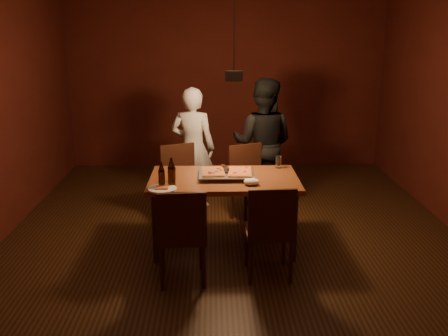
{
  "coord_description": "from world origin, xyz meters",
  "views": [
    {
      "loc": [
        -0.21,
        -5.03,
        2.22
      ],
      "look_at": [
        -0.1,
        -0.2,
        0.85
      ],
      "focal_mm": 40.0,
      "sensor_mm": 36.0,
      "label": 1
    }
  ],
  "objects_px": {
    "pizza_tray": "(226,174)",
    "beer_bottle_a": "(162,174)",
    "plate_slice": "(162,189)",
    "diner_white": "(193,148)",
    "pendant_lamp": "(234,75)",
    "chair_far_left": "(181,176)",
    "chair_near_right": "(270,224)",
    "dining_table": "(224,184)",
    "chair_near_left": "(182,228)",
    "beer_bottle_b": "(172,172)",
    "diner_dark": "(263,144)",
    "chair_far_right": "(249,176)"
  },
  "relations": [
    {
      "from": "beer_bottle_a",
      "to": "pendant_lamp",
      "type": "relative_size",
      "value": 0.22
    },
    {
      "from": "chair_far_right",
      "to": "plate_slice",
      "type": "distance_m",
      "value": 1.47
    },
    {
      "from": "dining_table",
      "to": "chair_near_left",
      "type": "height_order",
      "value": "chair_near_left"
    },
    {
      "from": "diner_white",
      "to": "pendant_lamp",
      "type": "distance_m",
      "value": 1.51
    },
    {
      "from": "chair_far_right",
      "to": "chair_near_left",
      "type": "bearing_deg",
      "value": 42.18
    },
    {
      "from": "chair_near_right",
      "to": "pizza_tray",
      "type": "bearing_deg",
      "value": 113.98
    },
    {
      "from": "pendant_lamp",
      "to": "beer_bottle_a",
      "type": "bearing_deg",
      "value": -145.74
    },
    {
      "from": "plate_slice",
      "to": "pendant_lamp",
      "type": "xyz_separation_m",
      "value": [
        0.69,
        0.58,
        1.0
      ]
    },
    {
      "from": "chair_near_right",
      "to": "chair_near_left",
      "type": "bearing_deg",
      "value": -176.15
    },
    {
      "from": "plate_slice",
      "to": "pendant_lamp",
      "type": "relative_size",
      "value": 0.25
    },
    {
      "from": "chair_far_right",
      "to": "chair_near_right",
      "type": "relative_size",
      "value": 1.14
    },
    {
      "from": "pizza_tray",
      "to": "plate_slice",
      "type": "distance_m",
      "value": 0.74
    },
    {
      "from": "pizza_tray",
      "to": "pendant_lamp",
      "type": "distance_m",
      "value": 1.0
    },
    {
      "from": "diner_dark",
      "to": "beer_bottle_a",
      "type": "bearing_deg",
      "value": 71.16
    },
    {
      "from": "pizza_tray",
      "to": "chair_near_right",
      "type": "bearing_deg",
      "value": -63.44
    },
    {
      "from": "chair_far_right",
      "to": "chair_near_right",
      "type": "height_order",
      "value": "same"
    },
    {
      "from": "dining_table",
      "to": "chair_near_right",
      "type": "xyz_separation_m",
      "value": [
        0.39,
        -0.73,
        -0.14
      ]
    },
    {
      "from": "dining_table",
      "to": "chair_near_right",
      "type": "relative_size",
      "value": 3.09
    },
    {
      "from": "dining_table",
      "to": "pendant_lamp",
      "type": "distance_m",
      "value": 1.11
    },
    {
      "from": "chair_far_right",
      "to": "chair_near_right",
      "type": "xyz_separation_m",
      "value": [
        0.08,
        -1.49,
        0.0
      ]
    },
    {
      "from": "chair_near_left",
      "to": "chair_far_left",
      "type": "bearing_deg",
      "value": 89.06
    },
    {
      "from": "chair_far_left",
      "to": "chair_near_left",
      "type": "bearing_deg",
      "value": 70.7
    },
    {
      "from": "chair_far_left",
      "to": "chair_near_left",
      "type": "distance_m",
      "value": 1.6
    },
    {
      "from": "chair_far_left",
      "to": "diner_dark",
      "type": "distance_m",
      "value": 1.13
    },
    {
      "from": "chair_near_right",
      "to": "diner_white",
      "type": "relative_size",
      "value": 0.32
    },
    {
      "from": "chair_far_left",
      "to": "pendant_lamp",
      "type": "height_order",
      "value": "pendant_lamp"
    },
    {
      "from": "plate_slice",
      "to": "diner_white",
      "type": "bearing_deg",
      "value": 81.99
    },
    {
      "from": "pizza_tray",
      "to": "plate_slice",
      "type": "xyz_separation_m",
      "value": [
        -0.61,
        -0.41,
        -0.01
      ]
    },
    {
      "from": "chair_near_left",
      "to": "diner_dark",
      "type": "relative_size",
      "value": 0.3
    },
    {
      "from": "chair_far_right",
      "to": "chair_near_left",
      "type": "relative_size",
      "value": 1.14
    },
    {
      "from": "chair_near_right",
      "to": "plate_slice",
      "type": "bearing_deg",
      "value": 158.48
    },
    {
      "from": "chair_far_left",
      "to": "chair_near_left",
      "type": "xyz_separation_m",
      "value": [
        0.1,
        -1.59,
        0.0
      ]
    },
    {
      "from": "beer_bottle_b",
      "to": "pendant_lamp",
      "type": "bearing_deg",
      "value": 36.9
    },
    {
      "from": "chair_far_right",
      "to": "beer_bottle_a",
      "type": "relative_size",
      "value": 2.32
    },
    {
      "from": "dining_table",
      "to": "plate_slice",
      "type": "bearing_deg",
      "value": -147.17
    },
    {
      "from": "chair_near_right",
      "to": "diner_dark",
      "type": "height_order",
      "value": "diner_dark"
    },
    {
      "from": "diner_white",
      "to": "pendant_lamp",
      "type": "height_order",
      "value": "pendant_lamp"
    },
    {
      "from": "chair_near_left",
      "to": "pizza_tray",
      "type": "height_order",
      "value": "chair_near_left"
    },
    {
      "from": "pizza_tray",
      "to": "beer_bottle_b",
      "type": "height_order",
      "value": "beer_bottle_b"
    },
    {
      "from": "dining_table",
      "to": "diner_dark",
      "type": "xyz_separation_m",
      "value": [
        0.51,
        1.22,
        0.14
      ]
    },
    {
      "from": "diner_dark",
      "to": "pendant_lamp",
      "type": "distance_m",
      "value": 1.45
    },
    {
      "from": "chair_far_right",
      "to": "chair_near_right",
      "type": "distance_m",
      "value": 1.49
    },
    {
      "from": "pizza_tray",
      "to": "beer_bottle_a",
      "type": "distance_m",
      "value": 0.7
    },
    {
      "from": "beer_bottle_b",
      "to": "diner_white",
      "type": "xyz_separation_m",
      "value": [
        0.15,
        1.5,
        -0.13
      ]
    },
    {
      "from": "chair_near_left",
      "to": "diner_dark",
      "type": "distance_m",
      "value": 2.24
    },
    {
      "from": "chair_far_left",
      "to": "beer_bottle_a",
      "type": "distance_m",
      "value": 1.12
    },
    {
      "from": "dining_table",
      "to": "beer_bottle_b",
      "type": "distance_m",
      "value": 0.61
    },
    {
      "from": "pendant_lamp",
      "to": "chair_far_left",
      "type": "bearing_deg",
      "value": 135.42
    },
    {
      "from": "beer_bottle_a",
      "to": "beer_bottle_b",
      "type": "bearing_deg",
      "value": 12.74
    },
    {
      "from": "chair_near_right",
      "to": "beer_bottle_b",
      "type": "xyz_separation_m",
      "value": [
        -0.9,
        0.47,
        0.35
      ]
    }
  ]
}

